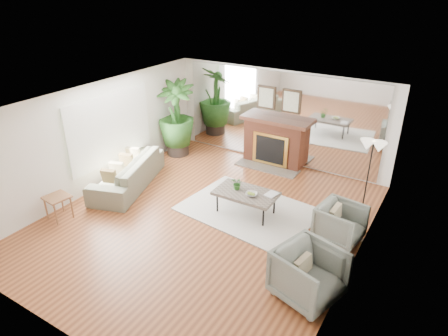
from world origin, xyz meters
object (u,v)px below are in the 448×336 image
Objects in this scene: coffee_table at (246,194)px; sofa at (128,172)px; armchair_front at (309,274)px; potted_ficus at (176,116)px; armchair_back at (340,223)px; side_table at (57,200)px; floor_lamp at (372,152)px; fireplace at (274,141)px.

sofa is (-3.04, -0.36, -0.12)m from coffee_table.
potted_ficus is at bearing 73.38° from armchair_front.
armchair_back reaches higher than side_table.
armchair_front is 3.24m from floor_lamp.
floor_lamp is (0.10, 3.09, 0.95)m from armchair_front.
potted_ficus reaches higher than fireplace.
side_table is at bearing -90.85° from potted_ficus.
armchair_front is (5.05, -1.29, 0.08)m from sofa.
potted_ficus is at bearing 150.54° from coffee_table.
coffee_table is at bearing -77.28° from fireplace.
sofa is 5.21m from armchair_front.
armchair_back is (5.03, 0.46, 0.02)m from sofa.
floor_lamp is (5.29, -0.36, 0.26)m from potted_ficus.
side_table is at bearing -145.89° from coffee_table.
coffee_table is at bearing -29.46° from potted_ficus.
fireplace is at bearing 48.40° from armchair_front.
coffee_table is at bearing 101.47° from armchair_back.
armchair_front is at bearing -39.42° from coffee_table.
armchair_back is 1.68m from floor_lamp.
sofa is at bearing -173.21° from coffee_table.
floor_lamp is (5.35, 3.63, 0.95)m from side_table.
armchair_back is 0.50× the size of floor_lamp.
side_table is (-5.25, -0.54, 0.00)m from armchair_front.
potted_ficus is (-5.19, 3.45, 0.70)m from armchair_front.
coffee_table is 3.71m from potted_ficus.
side_table is (-2.65, -4.80, -0.22)m from fireplace.
potted_ficus reaches higher than armchair_back.
coffee_table is at bearing 67.57° from armchair_front.
fireplace is 2.75m from potted_ficus.
armchair_front reaches higher than armchair_back.
armchair_front is 0.59× the size of floor_lamp.
armchair_back is at bearing 2.94° from coffee_table.
sofa is 2.30m from potted_ficus.
fireplace is 0.84× the size of sofa.
floor_lamp is (2.11, 1.44, 0.91)m from coffee_table.
armchair_back is at bearing -95.25° from floor_lamp.
fireplace reaches higher than armchair_front.
floor_lamp is at bearing 34.15° from side_table.
armchair_back is at bearing 17.73° from armchair_front.
sofa is at bearing 83.77° from side_table.
floor_lamp reaches higher than coffee_table.
floor_lamp reaches higher than sofa.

